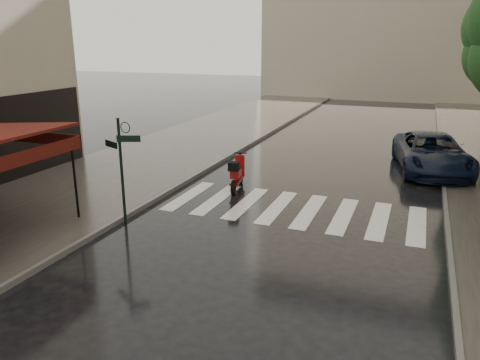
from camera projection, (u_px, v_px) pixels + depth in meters
The scene contains 8 objects.
ground at pixel (93, 279), 10.41m from camera, with size 120.00×120.00×0.00m, color black.
sidewalk_near at pixel (176, 149), 22.67m from camera, with size 6.00×60.00×0.12m, color #38332D.
curb_near at pixel (234, 154), 21.60m from camera, with size 0.12×60.00×0.16m, color #595651.
curb_far at pixel (442, 173), 18.51m from camera, with size 0.12×60.00×0.16m, color #595651.
crosswalk at pixel (293, 209), 14.73m from camera, with size 7.85×3.20×0.01m.
signpost at pixel (121, 163), 12.98m from camera, with size 1.17×0.29×3.10m.
scooter at pixel (237, 174), 16.55m from camera, with size 0.65×1.80×1.19m.
parked_car at pixel (432, 153), 18.76m from camera, with size 2.52×5.47×1.52m, color black.
Camera 1 is at (6.44, -7.51, 5.11)m, focal length 35.00 mm.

